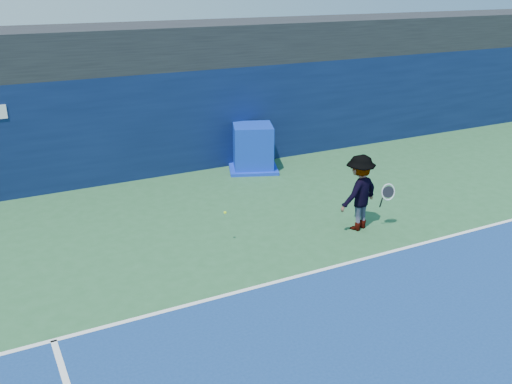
# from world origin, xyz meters

# --- Properties ---
(ground) EXTENTS (80.00, 80.00, 0.00)m
(ground) POSITION_xyz_m (0.00, 0.00, 0.00)
(ground) COLOR #285A33
(ground) RESTS_ON ground
(baseline) EXTENTS (24.00, 0.10, 0.01)m
(baseline) POSITION_xyz_m (0.00, 3.00, 0.01)
(baseline) COLOR white
(baseline) RESTS_ON ground
(stadium_band) EXTENTS (36.00, 3.00, 1.20)m
(stadium_band) POSITION_xyz_m (0.00, 11.50, 3.60)
(stadium_band) COLOR black
(stadium_band) RESTS_ON back_wall_assembly
(back_wall_assembly) EXTENTS (36.00, 1.03, 3.00)m
(back_wall_assembly) POSITION_xyz_m (-0.00, 10.50, 1.50)
(back_wall_assembly) COLOR #0A173B
(back_wall_assembly) RESTS_ON ground
(equipment_cart) EXTENTS (1.86, 1.86, 1.38)m
(equipment_cart) POSITION_xyz_m (1.87, 9.39, 0.63)
(equipment_cart) COLOR #0C2BAC
(equipment_cart) RESTS_ON ground
(tennis_player) EXTENTS (1.40, 0.97, 1.78)m
(tennis_player) POSITION_xyz_m (2.03, 4.35, 0.89)
(tennis_player) COLOR white
(tennis_player) RESTS_ON ground
(tennis_ball) EXTENTS (0.06, 0.06, 0.06)m
(tennis_ball) POSITION_xyz_m (-1.05, 4.98, 0.75)
(tennis_ball) COLOR #AEDA18
(tennis_ball) RESTS_ON ground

